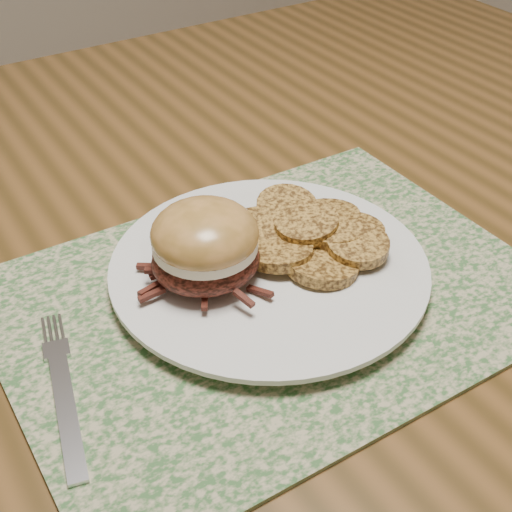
{
  "coord_description": "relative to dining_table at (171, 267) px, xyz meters",
  "views": [
    {
      "loc": [
        -0.24,
        -0.56,
        1.15
      ],
      "look_at": [
        0.0,
        -0.17,
        0.79
      ],
      "focal_mm": 50.0,
      "sensor_mm": 36.0,
      "label": 1
    }
  ],
  "objects": [
    {
      "name": "dining_table",
      "position": [
        0.0,
        0.0,
        0.0
      ],
      "size": [
        1.5,
        0.9,
        0.75
      ],
      "color": "brown",
      "rests_on": "ground"
    },
    {
      "name": "placemat",
      "position": [
        0.01,
        -0.18,
        0.08
      ],
      "size": [
        0.45,
        0.33,
        0.0
      ],
      "primitive_type": "cube",
      "color": "#386132",
      "rests_on": "dining_table"
    },
    {
      "name": "dinner_plate",
      "position": [
        0.02,
        -0.16,
        0.09
      ],
      "size": [
        0.26,
        0.26,
        0.02
      ],
      "primitive_type": "cylinder",
      "color": "silver",
      "rests_on": "placemat"
    },
    {
      "name": "pork_sandwich",
      "position": [
        -0.03,
        -0.15,
        0.13
      ],
      "size": [
        0.1,
        0.09,
        0.07
      ],
      "rotation": [
        0.0,
        0.0,
        0.06
      ],
      "color": "black",
      "rests_on": "dinner_plate"
    },
    {
      "name": "roasted_potatoes",
      "position": [
        0.07,
        -0.15,
        0.11
      ],
      "size": [
        0.15,
        0.16,
        0.03
      ],
      "color": "#AC7C32",
      "rests_on": "dinner_plate"
    },
    {
      "name": "fork",
      "position": [
        -0.18,
        -0.19,
        0.09
      ],
      "size": [
        0.05,
        0.17,
        0.0
      ],
      "rotation": [
        0.0,
        0.0,
        -0.23
      ],
      "color": "silver",
      "rests_on": "placemat"
    }
  ]
}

